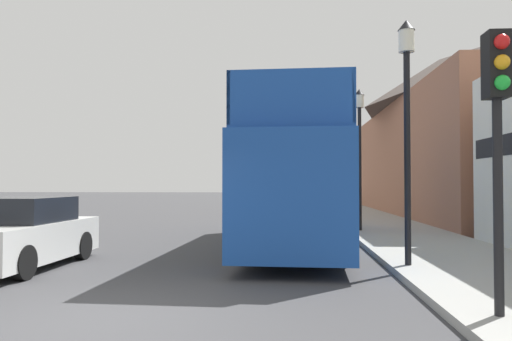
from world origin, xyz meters
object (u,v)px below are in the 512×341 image
object	(u,v)px
parked_car_ahead_of_bus	(309,209)
lamp_post_second	(360,133)
traffic_signal	(498,107)
tour_bus	(298,182)
lamp_post_nearest	(407,97)
parked_car_far_side	(21,235)
lamp_post_third	(341,149)

from	to	relation	value
parked_car_ahead_of_bus	lamp_post_second	xyz separation A→B (m)	(1.61, -5.02, 2.94)
traffic_signal	tour_bus	bearing A→B (deg)	106.11
parked_car_ahead_of_bus	traffic_signal	world-z (taller)	traffic_signal
lamp_post_nearest	parked_car_far_side	bearing A→B (deg)	-179.55
traffic_signal	lamp_post_second	size ratio (longest dim) A/B	0.71
parked_car_ahead_of_bus	lamp_post_nearest	xyz separation A→B (m)	(1.51, -12.57, 2.94)
parked_car_far_side	lamp_post_third	world-z (taller)	lamp_post_third
traffic_signal	lamp_post_nearest	world-z (taller)	lamp_post_nearest
traffic_signal	lamp_post_third	world-z (taller)	lamp_post_third
lamp_post_second	tour_bus	bearing A→B (deg)	-124.60
tour_bus	parked_car_ahead_of_bus	world-z (taller)	tour_bus
lamp_post_second	lamp_post_third	xyz separation A→B (m)	(0.13, 7.55, -0.04)
lamp_post_nearest	lamp_post_third	bearing A→B (deg)	89.15
traffic_signal	lamp_post_second	xyz separation A→B (m)	(-0.12, 11.47, 0.81)
parked_car_far_side	traffic_signal	world-z (taller)	traffic_signal
parked_car_ahead_of_bus	parked_car_far_side	distance (m)	14.27
lamp_post_second	lamp_post_third	world-z (taller)	lamp_post_second
tour_bus	lamp_post_third	size ratio (longest dim) A/B	2.24
lamp_post_nearest	lamp_post_second	bearing A→B (deg)	89.29
parked_car_ahead_of_bus	lamp_post_second	distance (m)	6.03
parked_car_far_side	lamp_post_second	xyz separation A→B (m)	(8.24, 7.62, 2.88)
lamp_post_second	lamp_post_nearest	bearing A→B (deg)	-90.71
parked_car_ahead_of_bus	parked_car_far_side	xyz separation A→B (m)	(-6.63, -12.63, 0.05)
tour_bus	lamp_post_nearest	bearing A→B (deg)	-60.69
traffic_signal	lamp_post_second	world-z (taller)	lamp_post_second
parked_car_ahead_of_bus	traffic_signal	xyz separation A→B (m)	(1.73, -16.49, 2.13)
parked_car_ahead_of_bus	lamp_post_nearest	distance (m)	13.00
parked_car_far_side	lamp_post_third	bearing A→B (deg)	-117.81
lamp_post_third	traffic_signal	bearing A→B (deg)	-90.03
parked_car_far_side	lamp_post_third	size ratio (longest dim) A/B	0.83
parked_car_ahead_of_bus	lamp_post_third	world-z (taller)	lamp_post_third
parked_car_far_side	traffic_signal	distance (m)	9.44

